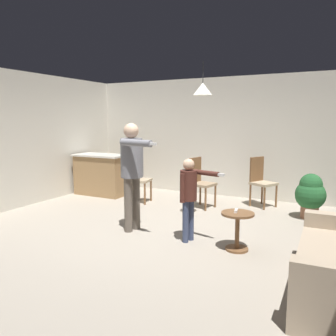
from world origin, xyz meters
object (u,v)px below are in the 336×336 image
object	(u,v)px
person_adult	(132,165)
spare_remote_on_table	(236,211)
potted_plant_corner	(310,194)
kitchen_counter	(102,174)
side_table_by_couch	(237,227)
dining_chair_centre_back	(137,177)
person_child	(189,191)
dining_chair_near_wall	(200,180)
dining_chair_by_counter	(261,180)

from	to	relation	value
person_adult	spare_remote_on_table	world-z (taller)	person_adult
person_adult	potted_plant_corner	bearing A→B (deg)	140.89
kitchen_counter	side_table_by_couch	bearing A→B (deg)	-27.36
person_adult	dining_chair_centre_back	xyz separation A→B (m)	(-0.98, 1.66, -0.51)
person_child	dining_chair_near_wall	xyz separation A→B (m)	(-0.60, 1.91, -0.20)
dining_chair_centre_back	potted_plant_corner	xyz separation A→B (m)	(3.41, 0.36, -0.10)
dining_chair_near_wall	person_adult	bearing A→B (deg)	0.03
side_table_by_couch	dining_chair_by_counter	size ratio (longest dim) A/B	0.52
kitchen_counter	person_adult	bearing A→B (deg)	-42.16
spare_remote_on_table	side_table_by_couch	bearing A→B (deg)	-34.28
dining_chair_near_wall	spare_remote_on_table	size ratio (longest dim) A/B	7.69
person_child	potted_plant_corner	world-z (taller)	person_child
potted_plant_corner	spare_remote_on_table	world-z (taller)	potted_plant_corner
person_child	dining_chair_near_wall	bearing A→B (deg)	-148.83
dining_chair_near_wall	potted_plant_corner	world-z (taller)	dining_chair_near_wall
dining_chair_by_counter	dining_chair_near_wall	world-z (taller)	same
dining_chair_by_counter	person_adult	bearing A→B (deg)	-1.99
side_table_by_couch	person_child	distance (m)	0.83
kitchen_counter	dining_chair_by_counter	distance (m)	3.61
person_child	dining_chair_centre_back	size ratio (longest dim) A/B	1.20
person_adult	person_child	distance (m)	1.03
side_table_by_couch	dining_chair_centre_back	world-z (taller)	dining_chair_centre_back
kitchen_counter	dining_chair_near_wall	size ratio (longest dim) A/B	1.26
person_adult	potted_plant_corner	world-z (taller)	person_adult
person_child	spare_remote_on_table	size ratio (longest dim) A/B	9.26
spare_remote_on_table	dining_chair_centre_back	bearing A→B (deg)	147.38
dining_chair_near_wall	dining_chair_centre_back	world-z (taller)	same
person_child	spare_remote_on_table	bearing A→B (deg)	103.93
person_adult	spare_remote_on_table	xyz separation A→B (m)	(1.68, -0.04, -0.51)
person_child	spare_remote_on_table	distance (m)	0.72
person_adult	dining_chair_by_counter	xyz separation A→B (m)	(1.45, 2.51, -0.51)
dining_chair_centre_back	potted_plant_corner	size ratio (longest dim) A/B	1.24
dining_chair_by_counter	dining_chair_near_wall	size ratio (longest dim) A/B	1.00
side_table_by_couch	dining_chair_near_wall	world-z (taller)	dining_chair_near_wall
dining_chair_centre_back	person_adult	bearing A→B (deg)	21.19
dining_chair_near_wall	side_table_by_couch	bearing A→B (deg)	46.03
person_child	dining_chair_by_counter	size ratio (longest dim) A/B	1.20
side_table_by_couch	dining_chair_near_wall	distance (m)	2.35
dining_chair_near_wall	dining_chair_centre_back	bearing A→B (deg)	-69.67
kitchen_counter	dining_chair_centre_back	size ratio (longest dim) A/B	1.26
dining_chair_centre_back	spare_remote_on_table	xyz separation A→B (m)	(2.66, -1.70, -0.01)
side_table_by_couch	dining_chair_centre_back	size ratio (longest dim) A/B	0.52
kitchen_counter	person_adult	distance (m)	2.91
person_adult	dining_chair_centre_back	size ratio (longest dim) A/B	1.70
dining_chair_centre_back	potted_plant_corner	bearing A→B (deg)	86.62
person_child	dining_chair_by_counter	distance (m)	2.61
person_adult	potted_plant_corner	distance (m)	3.22
person_child	side_table_by_couch	bearing A→B (deg)	102.36
person_adult	dining_chair_by_counter	bearing A→B (deg)	161.27
side_table_by_couch	person_adult	xyz separation A→B (m)	(-1.70, 0.06, 0.73)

